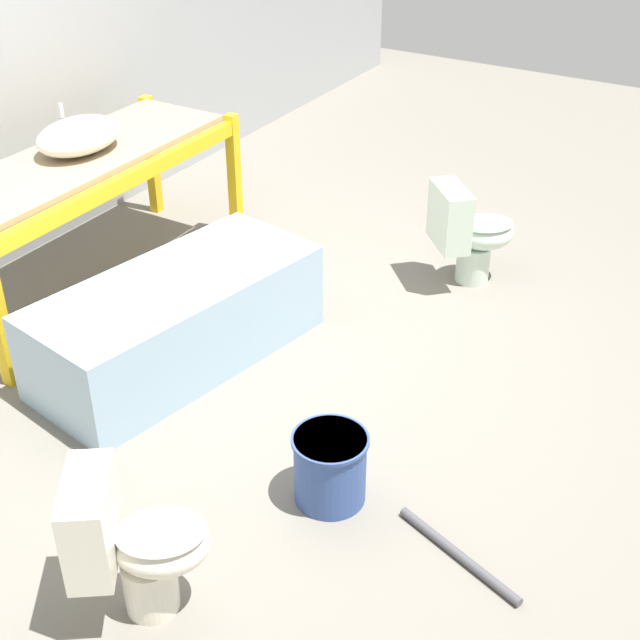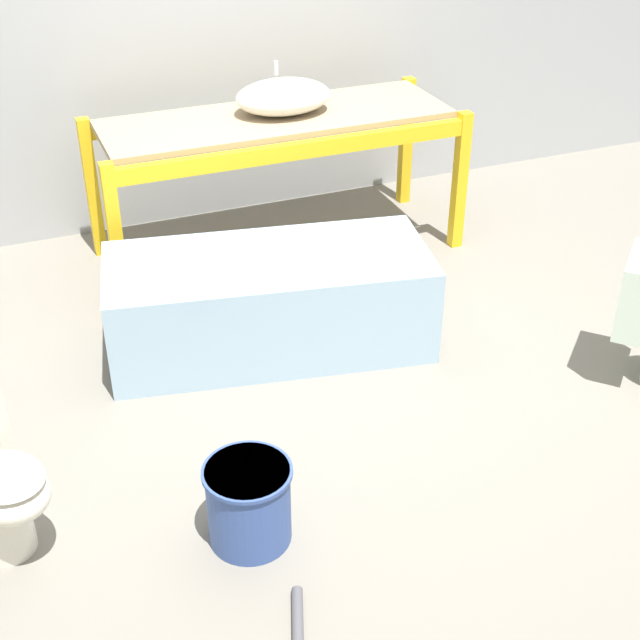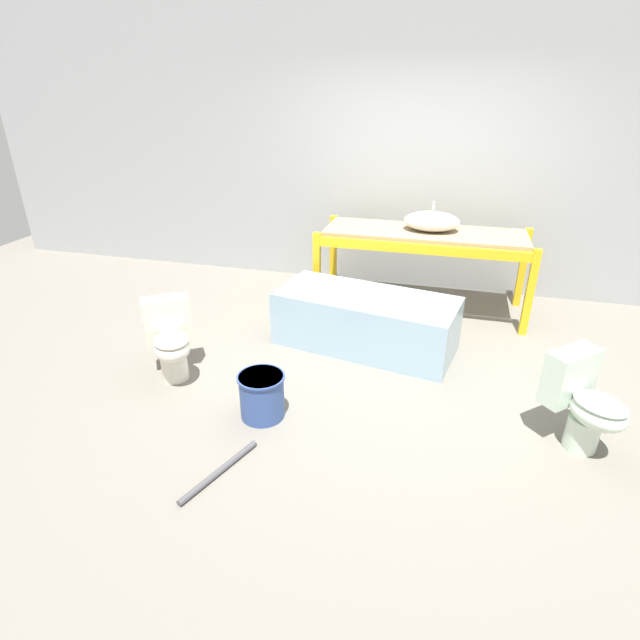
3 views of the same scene
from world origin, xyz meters
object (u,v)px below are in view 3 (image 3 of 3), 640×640
(toilet_near, at_px, (171,339))
(bucket_white, at_px, (262,395))
(sink_basin, at_px, (432,221))
(bathtub_main, at_px, (366,317))
(toilet_far, at_px, (584,401))

(toilet_near, bearing_deg, bucket_white, -55.07)
(sink_basin, height_order, toilet_near, sink_basin)
(toilet_near, height_order, bucket_white, toilet_near)
(sink_basin, bearing_deg, toilet_near, -134.10)
(toilet_near, relative_size, bucket_white, 1.90)
(bathtub_main, xyz_separation_m, toilet_far, (1.61, -1.00, 0.05))
(sink_basin, xyz_separation_m, bucket_white, (-0.98, -2.27, -0.77))
(toilet_far, xyz_separation_m, bucket_white, (-2.14, -0.25, -0.17))
(toilet_far, bearing_deg, bucket_white, 143.43)
(toilet_near, xyz_separation_m, toilet_far, (3.04, -0.07, 0.00))
(bathtub_main, xyz_separation_m, toilet_near, (-1.42, -0.93, 0.05))
(sink_basin, bearing_deg, bathtub_main, -114.35)
(bathtub_main, bearing_deg, toilet_near, -136.36)
(bucket_white, bearing_deg, sink_basin, 66.58)
(toilet_far, bearing_deg, bathtub_main, 104.91)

